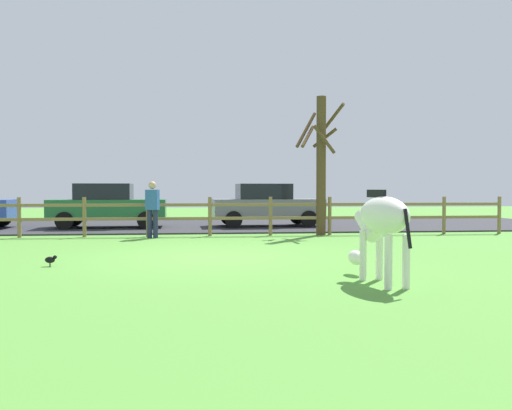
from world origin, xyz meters
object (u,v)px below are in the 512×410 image
object	(u,v)px
zebra	(381,222)
parked_car_grey	(266,205)
visitor_near_fence	(152,207)
crow_on_grass	(51,260)
bare_tree	(321,161)
parked_car_green	(108,205)

from	to	relation	value
zebra	parked_car_grey	size ratio (longest dim) A/B	0.47
visitor_near_fence	crow_on_grass	bearing A→B (deg)	-103.88
zebra	parked_car_grey	world-z (taller)	parked_car_grey
bare_tree	parked_car_green	xyz separation A→B (m)	(-6.98, 3.22, -1.44)
zebra	crow_on_grass	world-z (taller)	zebra
parked_car_green	parked_car_grey	bearing A→B (deg)	0.99
bare_tree	parked_car_grey	world-z (taller)	bare_tree
visitor_near_fence	zebra	bearing A→B (deg)	-62.42
bare_tree	parked_car_green	size ratio (longest dim) A/B	1.05
crow_on_grass	parked_car_green	xyz separation A→B (m)	(-0.55, 9.27, 0.72)
bare_tree	visitor_near_fence	bearing A→B (deg)	-173.71
parked_car_grey	visitor_near_fence	bearing A→B (deg)	-134.38
parked_car_grey	visitor_near_fence	size ratio (longest dim) A/B	2.49
parked_car_green	zebra	bearing A→B (deg)	-62.68
bare_tree	parked_car_grey	xyz separation A→B (m)	(-1.27, 3.32, -1.44)
parked_car_grey	bare_tree	bearing A→B (deg)	-68.99
crow_on_grass	parked_car_grey	world-z (taller)	parked_car_grey
bare_tree	zebra	size ratio (longest dim) A/B	2.21
zebra	parked_car_grey	bearing A→B (deg)	91.42
crow_on_grass	zebra	bearing A→B (deg)	-23.14
bare_tree	parked_car_grey	distance (m)	3.84
visitor_near_fence	parked_car_green	bearing A→B (deg)	116.77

